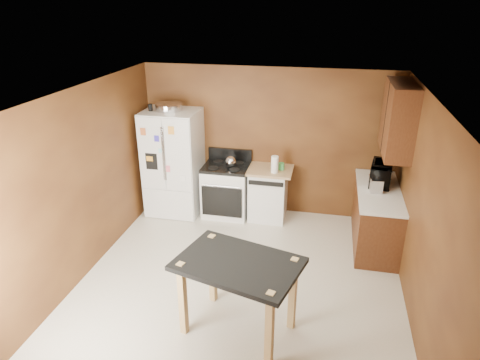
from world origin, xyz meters
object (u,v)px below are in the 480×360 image
(toaster, at_px, (376,184))
(kettle, at_px, (231,162))
(microwave, at_px, (381,174))
(gas_range, at_px, (227,189))
(pen_cup, at_px, (150,107))
(green_canister, at_px, (281,166))
(island, at_px, (238,273))
(refrigerator, at_px, (174,163))
(paper_towel, at_px, (275,164))
(dishwasher, at_px, (268,193))
(roasting_pan, at_px, (169,107))

(toaster, bearing_deg, kettle, 162.80)
(microwave, distance_m, gas_range, 2.54)
(pen_cup, height_order, green_canister, pen_cup)
(microwave, height_order, island, microwave)
(kettle, xyz_separation_m, refrigerator, (-1.00, -0.02, -0.09))
(paper_towel, bearing_deg, dishwasher, 131.16)
(refrigerator, xyz_separation_m, island, (1.71, -2.68, -0.12))
(kettle, height_order, dishwasher, kettle)
(paper_towel, distance_m, green_canister, 0.19)
(paper_towel, bearing_deg, pen_cup, -179.56)
(green_canister, relative_size, microwave, 0.20)
(green_canister, height_order, dishwasher, green_canister)
(green_canister, distance_m, refrigerator, 1.83)
(refrigerator, bearing_deg, green_canister, 3.28)
(pen_cup, bearing_deg, toaster, -6.20)
(pen_cup, height_order, paper_towel, pen_cup)
(roasting_pan, height_order, toaster, roasting_pan)
(microwave, relative_size, refrigerator, 0.30)
(island, bearing_deg, refrigerator, 122.63)
(pen_cup, xyz_separation_m, kettle, (1.31, 0.08, -0.86))
(paper_towel, xyz_separation_m, dishwasher, (-0.11, 0.13, -0.58))
(paper_towel, relative_size, microwave, 0.50)
(gas_range, distance_m, island, 2.87)
(dishwasher, bearing_deg, paper_towel, -48.84)
(green_canister, bearing_deg, island, -92.40)
(refrigerator, bearing_deg, paper_towel, -1.32)
(pen_cup, bearing_deg, gas_range, 5.44)
(microwave, relative_size, gas_range, 0.50)
(green_canister, xyz_separation_m, toaster, (1.44, -0.55, 0.05))
(gas_range, xyz_separation_m, dishwasher, (0.72, 0.02, -0.01))
(dishwasher, bearing_deg, pen_cup, -175.85)
(pen_cup, relative_size, paper_towel, 0.40)
(microwave, height_order, gas_range, microwave)
(microwave, bearing_deg, toaster, 169.72)
(pen_cup, distance_m, refrigerator, 1.01)
(green_canister, bearing_deg, gas_range, -177.25)
(green_canister, relative_size, gas_range, 0.10)
(roasting_pan, distance_m, kettle, 1.34)
(green_canister, bearing_deg, paper_towel, -122.03)
(toaster, distance_m, refrigerator, 3.31)
(roasting_pan, bearing_deg, refrigerator, -49.90)
(green_canister, xyz_separation_m, island, (-0.12, -2.78, -0.17))
(refrigerator, bearing_deg, gas_range, 3.81)
(roasting_pan, distance_m, toaster, 3.45)
(microwave, height_order, refrigerator, refrigerator)
(dishwasher, xyz_separation_m, island, (0.08, -2.76, 0.32))
(refrigerator, relative_size, island, 1.22)
(refrigerator, height_order, gas_range, refrigerator)
(refrigerator, distance_m, island, 3.18)
(roasting_pan, distance_m, island, 3.40)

